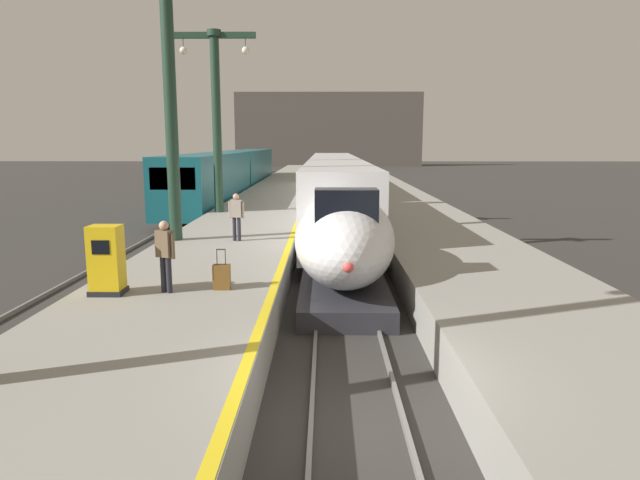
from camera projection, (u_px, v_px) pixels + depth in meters
ground_plane at (358, 430)px, 8.93m from camera, size 260.00×260.00×0.00m
platform_left at (266, 211)px, 33.27m from camera, size 4.80×110.00×1.05m
platform_right at (403, 211)px, 33.18m from camera, size 4.80×110.00×1.05m
platform_left_safety_stripe at (305, 202)px, 33.15m from camera, size 0.20×107.80×0.01m
rail_main_left at (322, 213)px, 36.02m from camera, size 0.08×110.00×0.12m
rail_main_right at (346, 213)px, 36.01m from camera, size 0.08×110.00×0.12m
rail_secondary_left at (196, 213)px, 36.10m from camera, size 0.08×110.00×0.12m
rail_secondary_right at (220, 213)px, 36.09m from camera, size 0.08×110.00×0.12m
highspeed_train_main at (335, 190)px, 30.86m from camera, size 2.92×37.61×3.60m
regional_train_adjacent at (233, 172)px, 45.66m from camera, size 2.85×36.60×3.80m
station_column_mid at (169, 63)px, 19.16m from camera, size 4.00×0.68×10.36m
station_column_far at (216, 104)px, 27.45m from camera, size 4.00×0.68×8.78m
passenger_near_edge at (165, 251)px, 12.96m from camera, size 0.52×0.37×1.69m
passenger_mid_platform at (236, 213)px, 19.86m from camera, size 0.57×0.27×1.69m
rolling_suitcase at (222, 277)px, 13.35m from camera, size 0.40×0.22×0.98m
ticket_machine_yellow at (107, 263)px, 12.87m from camera, size 0.76×0.62×1.60m
terminus_back_wall at (329, 129)px, 108.22m from camera, size 36.00×2.00×14.00m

